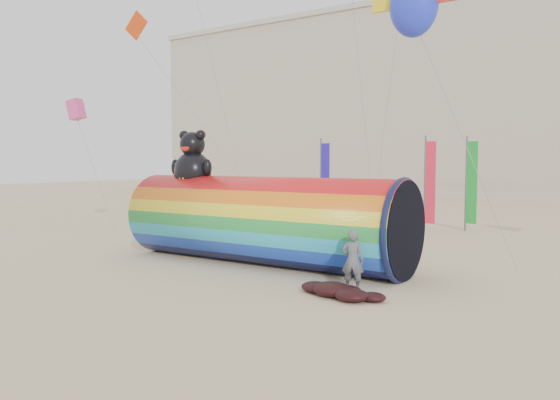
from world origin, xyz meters
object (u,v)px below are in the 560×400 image
Objects in this scene: hotel_building at (405,105)px; fabric_bundle at (339,291)px; windsock_assembly at (263,218)px; kite_handler at (353,260)px.

hotel_building is 51.20m from fabric_bundle.
windsock_assembly is 5.22m from kite_handler.
windsock_assembly is 6.14× the size of kite_handler.
hotel_building is 33.34× the size of kite_handler.
windsock_assembly is at bearing 148.08° from fabric_bundle.
windsock_assembly is 5.78m from fabric_bundle.
fabric_bundle is (4.73, -2.95, -1.53)m from windsock_assembly.
fabric_bundle is at bearing -31.92° from windsock_assembly.
windsock_assembly is at bearing -39.52° from kite_handler.
kite_handler is (16.46, -46.55, -9.41)m from hotel_building.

